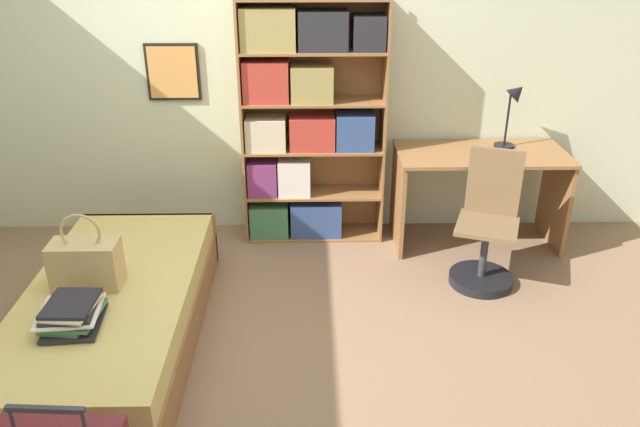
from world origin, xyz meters
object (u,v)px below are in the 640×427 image
object	(u,v)px
bookcase	(303,122)
desk_lamp	(515,103)
bed	(114,314)
book_stack_on_bed	(71,314)
desk_chair	(486,241)
handbag	(86,263)
desk	(479,180)

from	to	relation	value
bookcase	desk_lamp	world-z (taller)	bookcase
bed	book_stack_on_bed	size ratio (longest dim) A/B	5.49
bookcase	desk_chair	size ratio (longest dim) A/B	1.96
bed	desk_chair	distance (m)	2.44
bed	desk_lamp	world-z (taller)	desk_lamp
handbag	book_stack_on_bed	world-z (taller)	handbag
bookcase	book_stack_on_bed	bearing A→B (deg)	-123.92
desk	desk_lamp	xyz separation A→B (m)	(0.23, 0.12, 0.56)
book_stack_on_bed	desk_lamp	distance (m)	3.27
handbag	desk_chair	world-z (taller)	desk_chair
desk_chair	book_stack_on_bed	bearing A→B (deg)	-156.71
book_stack_on_bed	desk_lamp	xyz separation A→B (m)	(2.72, 1.72, 0.61)
handbag	bookcase	world-z (taller)	bookcase
handbag	bookcase	distance (m)	1.87
book_stack_on_bed	desk	bearing A→B (deg)	32.82
book_stack_on_bed	desk_lamp	size ratio (longest dim) A/B	0.72
bed	desk_lamp	xyz separation A→B (m)	(2.64, 1.34, 0.88)
bed	book_stack_on_bed	world-z (taller)	book_stack_on_bed
book_stack_on_bed	bookcase	bearing A→B (deg)	56.08
book_stack_on_bed	desk_chair	distance (m)	2.64
bed	desk_chair	xyz separation A→B (m)	(2.34, 0.66, 0.11)
desk_chair	handbag	bearing A→B (deg)	-164.85
desk	desk_lamp	distance (m)	0.61
handbag	bookcase	bearing A→B (deg)	48.57
bookcase	desk_lamp	size ratio (longest dim) A/B	3.62
desk	desk_lamp	size ratio (longest dim) A/B	2.49
bookcase	desk_lamp	xyz separation A→B (m)	(1.54, -0.02, 0.15)
desk_chair	desk	bearing A→B (deg)	82.83
bed	handbag	distance (m)	0.36
desk_lamp	desk_chair	xyz separation A→B (m)	(-0.30, -0.68, -0.77)
bed	book_stack_on_bed	xyz separation A→B (m)	(-0.07, -0.38, 0.26)
bed	bookcase	world-z (taller)	bookcase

